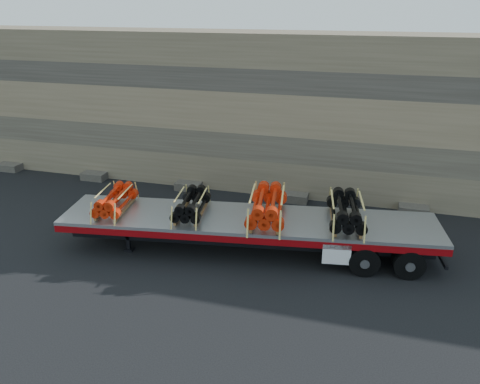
{
  "coord_description": "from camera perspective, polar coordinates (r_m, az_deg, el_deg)",
  "views": [
    {
      "loc": [
        4.86,
        -14.26,
        8.22
      ],
      "look_at": [
        0.47,
        1.31,
        1.59
      ],
      "focal_mm": 35.0,
      "sensor_mm": 36.0,
      "label": 1
    }
  ],
  "objects": [
    {
      "name": "trailer",
      "position": [
        16.45,
        0.95,
        -5.16
      ],
      "size": [
        13.16,
        4.33,
        1.29
      ],
      "primitive_type": null,
      "rotation": [
        0.0,
        0.0,
        0.14
      ],
      "color": "#B7BABF",
      "rests_on": "ground"
    },
    {
      "name": "bundle_midfront",
      "position": [
        16.33,
        -5.95,
        -1.58
      ],
      "size": [
        1.29,
        2.14,
        0.72
      ],
      "primitive_type": null,
      "rotation": [
        0.0,
        0.0,
        0.14
      ],
      "color": "black",
      "rests_on": "trailer"
    },
    {
      "name": "bundle_midrear",
      "position": [
        15.92,
        3.33,
        -1.8
      ],
      "size": [
        1.6,
        2.66,
        0.89
      ],
      "primitive_type": null,
      "rotation": [
        0.0,
        0.0,
        0.14
      ],
      "color": "red",
      "rests_on": "trailer"
    },
    {
      "name": "bundle_rear",
      "position": [
        15.99,
        12.78,
        -2.37
      ],
      "size": [
        1.48,
        2.46,
        0.82
      ],
      "primitive_type": null,
      "rotation": [
        0.0,
        0.0,
        0.14
      ],
      "color": "black",
      "rests_on": "trailer"
    },
    {
      "name": "rock_wall",
      "position": [
        21.84,
        2.55,
        9.77
      ],
      "size": [
        44.0,
        3.0,
        7.0
      ],
      "primitive_type": "cube",
      "color": "#7A6B54",
      "rests_on": "ground"
    },
    {
      "name": "bundle_front",
      "position": [
        17.15,
        -14.98,
        -1.05
      ],
      "size": [
        1.29,
        2.15,
        0.72
      ],
      "primitive_type": null,
      "rotation": [
        0.0,
        0.0,
        0.14
      ],
      "color": "red",
      "rests_on": "trailer"
    },
    {
      "name": "ground",
      "position": [
        17.16,
        -2.71,
        -6.38
      ],
      "size": [
        120.0,
        120.0,
        0.0
      ],
      "primitive_type": "plane",
      "color": "black",
      "rests_on": "ground"
    }
  ]
}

